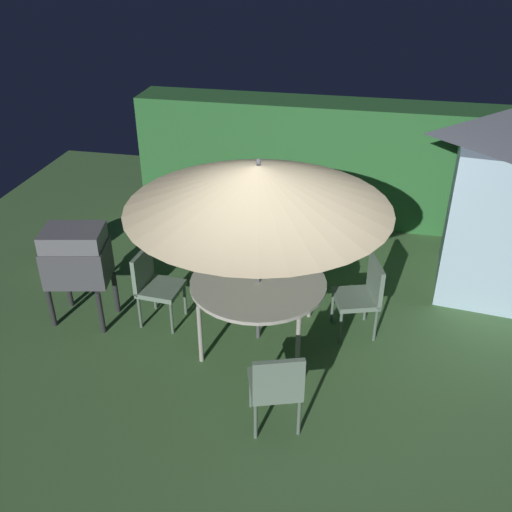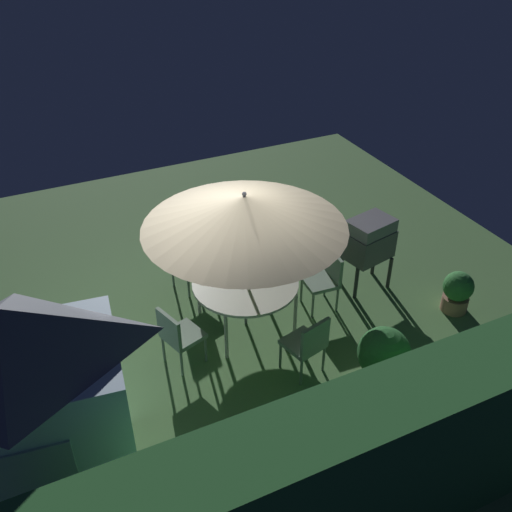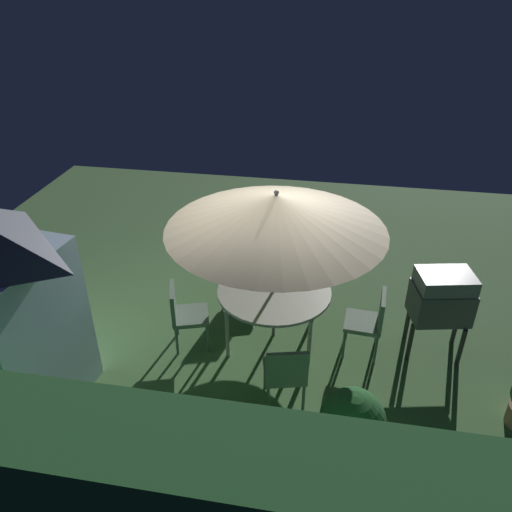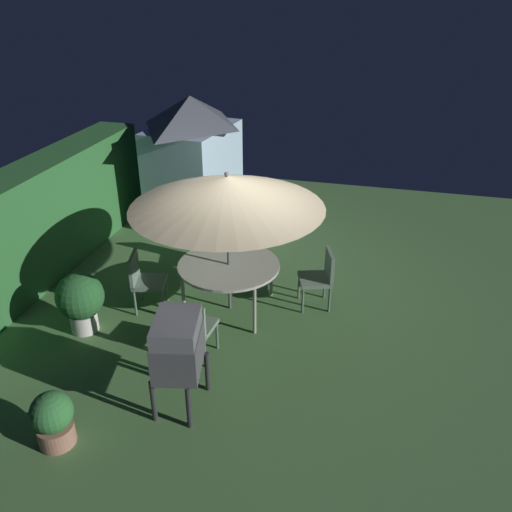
{
  "view_description": "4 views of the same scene",
  "coord_description": "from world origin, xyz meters",
  "px_view_note": "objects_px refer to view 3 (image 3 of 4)",
  "views": [
    {
      "loc": [
        0.66,
        -4.98,
        4.13
      ],
      "look_at": [
        -0.41,
        0.23,
        1.03
      ],
      "focal_mm": 40.32,
      "sensor_mm": 36.0,
      "label": 1
    },
    {
      "loc": [
        2.25,
        6.04,
        5.51
      ],
      "look_at": [
        -0.54,
        0.15,
        1.14
      ],
      "focal_mm": 40.41,
      "sensor_mm": 36.0,
      "label": 2
    },
    {
      "loc": [
        -1.08,
        5.53,
        4.48
      ],
      "look_at": [
        -0.1,
        -0.04,
        1.12
      ],
      "focal_mm": 35.3,
      "sensor_mm": 36.0,
      "label": 3
    },
    {
      "loc": [
        -6.79,
        -1.88,
        4.44
      ],
      "look_at": [
        -0.15,
        -0.19,
        0.82
      ],
      "focal_mm": 37.02,
      "sensor_mm": 36.0,
      "label": 4
    }
  ],
  "objects_px": {
    "chair_far_side": "(184,312)",
    "potted_plant_by_grill": "(352,424)",
    "chair_toward_house": "(370,319)",
    "patio_umbrella": "(276,212)",
    "chair_near_shed": "(259,253)",
    "patio_table": "(274,293)",
    "bbq_grill": "(442,298)",
    "chair_toward_hedge": "(285,372)"
  },
  "relations": [
    {
      "from": "chair_far_side",
      "to": "potted_plant_by_grill",
      "type": "distance_m",
      "value": 2.62
    },
    {
      "from": "chair_far_side",
      "to": "chair_toward_house",
      "type": "bearing_deg",
      "value": -173.66
    },
    {
      "from": "patio_umbrella",
      "to": "chair_far_side",
      "type": "relative_size",
      "value": 3.01
    },
    {
      "from": "potted_plant_by_grill",
      "to": "chair_near_shed",
      "type": "bearing_deg",
      "value": -64.8
    },
    {
      "from": "chair_near_shed",
      "to": "chair_far_side",
      "type": "distance_m",
      "value": 1.8
    },
    {
      "from": "patio_table",
      "to": "bbq_grill",
      "type": "height_order",
      "value": "bbq_grill"
    },
    {
      "from": "patio_table",
      "to": "chair_far_side",
      "type": "relative_size",
      "value": 1.65
    },
    {
      "from": "patio_table",
      "to": "potted_plant_by_grill",
      "type": "height_order",
      "value": "potted_plant_by_grill"
    },
    {
      "from": "chair_near_shed",
      "to": "bbq_grill",
      "type": "bearing_deg",
      "value": 153.77
    },
    {
      "from": "chair_far_side",
      "to": "chair_toward_house",
      "type": "xyz_separation_m",
      "value": [
        -2.39,
        -0.27,
        0.0
      ]
    },
    {
      "from": "chair_near_shed",
      "to": "chair_toward_hedge",
      "type": "bearing_deg",
      "value": 106.21
    },
    {
      "from": "bbq_grill",
      "to": "chair_near_shed",
      "type": "relative_size",
      "value": 1.33
    },
    {
      "from": "patio_table",
      "to": "chair_toward_hedge",
      "type": "relative_size",
      "value": 1.65
    },
    {
      "from": "patio_umbrella",
      "to": "bbq_grill",
      "type": "xyz_separation_m",
      "value": [
        -2.09,
        -0.05,
        -1.03
      ]
    },
    {
      "from": "bbq_grill",
      "to": "chair_near_shed",
      "type": "xyz_separation_m",
      "value": [
        2.52,
        -1.24,
        -0.33
      ]
    },
    {
      "from": "chair_near_shed",
      "to": "chair_far_side",
      "type": "relative_size",
      "value": 1.0
    },
    {
      "from": "chair_far_side",
      "to": "potted_plant_by_grill",
      "type": "relative_size",
      "value": 1.01
    },
    {
      "from": "chair_toward_hedge",
      "to": "potted_plant_by_grill",
      "type": "height_order",
      "value": "chair_toward_hedge"
    },
    {
      "from": "bbq_grill",
      "to": "chair_toward_house",
      "type": "relative_size",
      "value": 1.33
    },
    {
      "from": "chair_toward_house",
      "to": "potted_plant_by_grill",
      "type": "height_order",
      "value": "chair_toward_house"
    },
    {
      "from": "bbq_grill",
      "to": "chair_near_shed",
      "type": "bearing_deg",
      "value": -26.23
    },
    {
      "from": "chair_near_shed",
      "to": "potted_plant_by_grill",
      "type": "bearing_deg",
      "value": 115.2
    },
    {
      "from": "chair_toward_house",
      "to": "patio_umbrella",
      "type": "bearing_deg",
      "value": -4.53
    },
    {
      "from": "chair_far_side",
      "to": "chair_toward_house",
      "type": "relative_size",
      "value": 1.0
    },
    {
      "from": "chair_far_side",
      "to": "chair_toward_hedge",
      "type": "relative_size",
      "value": 1.0
    },
    {
      "from": "chair_toward_hedge",
      "to": "chair_near_shed",
      "type": "bearing_deg",
      "value": -73.79
    },
    {
      "from": "chair_toward_hedge",
      "to": "potted_plant_by_grill",
      "type": "bearing_deg",
      "value": 140.72
    },
    {
      "from": "chair_toward_hedge",
      "to": "potted_plant_by_grill",
      "type": "relative_size",
      "value": 1.01
    },
    {
      "from": "patio_umbrella",
      "to": "chair_toward_hedge",
      "type": "relative_size",
      "value": 3.01
    },
    {
      "from": "patio_table",
      "to": "potted_plant_by_grill",
      "type": "xyz_separation_m",
      "value": [
        -1.04,
        1.83,
        -0.2
      ]
    },
    {
      "from": "potted_plant_by_grill",
      "to": "chair_toward_house",
      "type": "bearing_deg",
      "value": -96.94
    },
    {
      "from": "patio_umbrella",
      "to": "chair_near_shed",
      "type": "distance_m",
      "value": 1.92
    },
    {
      "from": "potted_plant_by_grill",
      "to": "bbq_grill",
      "type": "bearing_deg",
      "value": -119.07
    },
    {
      "from": "chair_near_shed",
      "to": "chair_toward_house",
      "type": "height_order",
      "value": "same"
    },
    {
      "from": "chair_near_shed",
      "to": "potted_plant_by_grill",
      "type": "height_order",
      "value": "chair_near_shed"
    },
    {
      "from": "bbq_grill",
      "to": "chair_far_side",
      "type": "distance_m",
      "value": 3.27
    },
    {
      "from": "patio_table",
      "to": "chair_toward_hedge",
      "type": "xyz_separation_m",
      "value": [
        -0.31,
        1.23,
        -0.19
      ]
    },
    {
      "from": "patio_umbrella",
      "to": "potted_plant_by_grill",
      "type": "xyz_separation_m",
      "value": [
        -1.04,
        1.83,
        -1.37
      ]
    },
    {
      "from": "patio_table",
      "to": "chair_toward_hedge",
      "type": "height_order",
      "value": "chair_toward_hedge"
    },
    {
      "from": "patio_table",
      "to": "chair_near_shed",
      "type": "height_order",
      "value": "chair_near_shed"
    },
    {
      "from": "chair_near_shed",
      "to": "chair_far_side",
      "type": "bearing_deg",
      "value": 66.93
    },
    {
      "from": "patio_umbrella",
      "to": "bbq_grill",
      "type": "relative_size",
      "value": 2.26
    }
  ]
}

